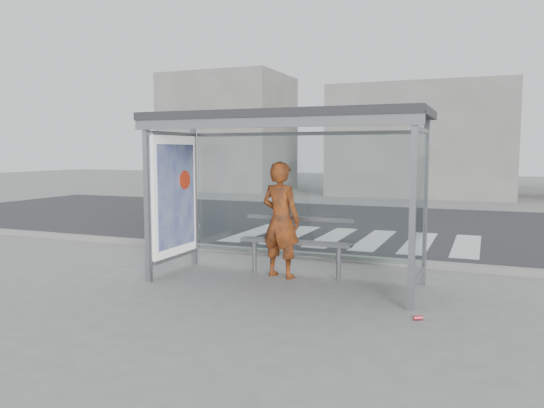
{
  "coord_description": "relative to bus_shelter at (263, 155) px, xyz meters",
  "views": [
    {
      "loc": [
        2.86,
        -7.52,
        2.04
      ],
      "look_at": [
        -0.28,
        0.2,
        1.2
      ],
      "focal_mm": 35.0,
      "sensor_mm": 36.0,
      "label": 1
    }
  ],
  "objects": [
    {
      "name": "person",
      "position": [
        0.17,
        0.31,
        -1.05
      ],
      "size": [
        0.76,
        0.58,
        1.87
      ],
      "primitive_type": "imported",
      "rotation": [
        0.0,
        0.0,
        2.93
      ],
      "color": "#D04313",
      "rests_on": "ground"
    },
    {
      "name": "road",
      "position": [
        0.37,
        6.94,
        -1.98
      ],
      "size": [
        30.0,
        10.0,
        0.01
      ],
      "primitive_type": "cube",
      "color": "#2A2A2D",
      "rests_on": "ground"
    },
    {
      "name": "crosswalk",
      "position": [
        0.37,
        4.44,
        -1.98
      ],
      "size": [
        5.55,
        3.0,
        0.0
      ],
      "color": "silver",
      "rests_on": "ground"
    },
    {
      "name": "soda_can",
      "position": [
        2.51,
        -1.14,
        -1.95
      ],
      "size": [
        0.13,
        0.11,
        0.06
      ],
      "primitive_type": "cylinder",
      "rotation": [
        0.0,
        1.57,
        0.49
      ],
      "color": "#E24253",
      "rests_on": "ground"
    },
    {
      "name": "building_left",
      "position": [
        -9.63,
        17.94,
        1.02
      ],
      "size": [
        6.0,
        5.0,
        6.0
      ],
      "primitive_type": "cube",
      "color": "slate",
      "rests_on": "ground"
    },
    {
      "name": "bus_shelter",
      "position": [
        0.0,
        0.0,
        0.0
      ],
      "size": [
        4.25,
        1.65,
        2.62
      ],
      "color": "gray",
      "rests_on": "ground"
    },
    {
      "name": "building_center",
      "position": [
        0.37,
        17.94,
        0.52
      ],
      "size": [
        8.0,
        5.0,
        5.0
      ],
      "primitive_type": "cube",
      "color": "slate",
      "rests_on": "ground"
    },
    {
      "name": "bench",
      "position": [
        0.38,
        0.44,
        -1.41
      ],
      "size": [
        1.87,
        0.32,
        0.96
      ],
      "color": "slate",
      "rests_on": "ground"
    },
    {
      "name": "ground",
      "position": [
        0.37,
        -0.06,
        -1.98
      ],
      "size": [
        80.0,
        80.0,
        0.0
      ],
      "primitive_type": "plane",
      "color": "slate",
      "rests_on": "ground"
    },
    {
      "name": "curb",
      "position": [
        0.37,
        1.89,
        -1.92
      ],
      "size": [
        30.0,
        0.18,
        0.12
      ],
      "primitive_type": "cube",
      "color": "gray",
      "rests_on": "ground"
    }
  ]
}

